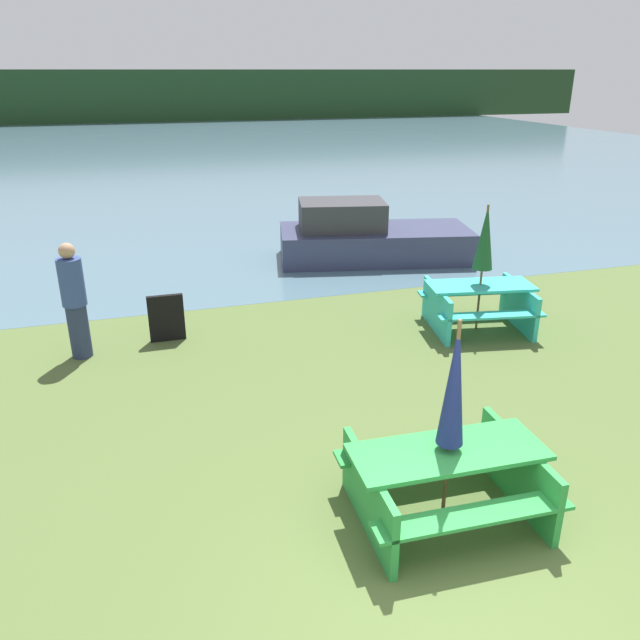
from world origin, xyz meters
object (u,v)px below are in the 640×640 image
Objects in this scene: person at (75,301)px; signboard at (166,318)px; picnic_table_green at (446,475)px; boat at (368,238)px; umbrella_darkgreen at (485,238)px; umbrella_navy at (454,385)px; picnic_table_teal at (479,302)px.

signboard is at bearing 10.52° from person.
boat is at bearing 74.02° from picnic_table_green.
person is at bearing -136.86° from boat.
person is at bearing 126.20° from picnic_table_green.
umbrella_darkgreen is 1.18× the size of person.
boat is (2.40, 8.39, -0.91)m from umbrella_navy.
boat is at bearing 93.72° from umbrella_darkgreen.
signboard is (-4.92, 0.97, -0.09)m from picnic_table_teal.
picnic_table_green is 0.96m from umbrella_navy.
umbrella_navy is (-2.68, -4.05, 0.94)m from picnic_table_teal.
boat is at bearing 35.97° from signboard.
signboard is at bearing -132.26° from boat.
picnic_table_teal is at bearing -11.17° from signboard.
picnic_table_green is at bearing -123.53° from picnic_table_teal.
picnic_table_teal reaches higher than signboard.
picnic_table_teal is 1.09× the size of person.
picnic_table_teal is 0.94× the size of umbrella_navy.
boat is 6.93m from person.
person reaches higher than picnic_table_green.
umbrella_navy is at bearing -94.22° from boat.
picnic_table_green is at bearing -94.22° from boat.
umbrella_darkgreen is 6.27m from person.
person is at bearing 173.22° from picnic_table_teal.
picnic_table_teal is at bearing -74.52° from boat.
umbrella_navy is at bearing -53.80° from person.
umbrella_navy is (0.00, 0.00, 0.96)m from picnic_table_green.
umbrella_darkgreen is (2.68, 4.05, 0.13)m from umbrella_navy.
umbrella_darkgreen is (2.68, 4.05, 1.09)m from picnic_table_green.
boat is at bearing 74.02° from umbrella_navy.
person reaches higher than signboard.
picnic_table_green is 0.92× the size of umbrella_navy.
umbrella_navy is 0.98× the size of umbrella_darkgreen.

